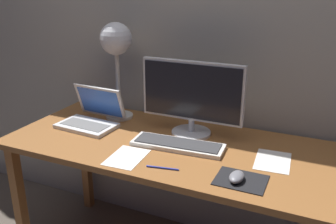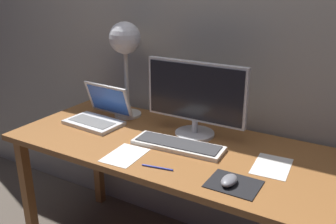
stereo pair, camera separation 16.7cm
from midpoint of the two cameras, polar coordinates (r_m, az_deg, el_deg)
back_wall at (r=2.00m, az=2.54°, el=14.42°), size 4.80×0.06×2.60m
desk at (r=1.83m, az=-2.49°, el=-7.16°), size 1.60×0.70×0.74m
monitor at (r=1.82m, az=1.11°, el=2.49°), size 0.53×0.20×0.38m
keyboard_main at (r=1.75m, az=-1.23°, el=-5.14°), size 0.45×0.17×0.03m
laptop at (r=2.06m, az=-13.84°, el=-0.35°), size 0.32×0.27×0.20m
desk_lamp at (r=2.04m, az=-10.43°, el=10.10°), size 0.17×0.17×0.54m
mousepad at (r=1.49m, az=8.06°, el=-10.51°), size 0.20×0.16×0.00m
mouse at (r=1.47m, az=7.39°, el=-10.03°), size 0.06×0.10×0.03m
paper_sheet_near_mouse at (r=1.67m, az=-9.31°, el=-7.01°), size 0.16×0.22×0.00m
paper_sheet_by_keyboard at (r=1.66m, az=13.19°, el=-7.47°), size 0.16×0.22×0.00m
pen at (r=1.56m, az=-3.97°, el=-8.72°), size 0.14×0.03×0.01m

